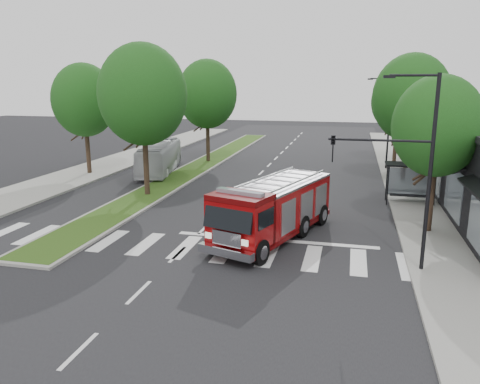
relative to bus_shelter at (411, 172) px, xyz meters
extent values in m
plane|color=black|center=(-11.20, -8.15, -2.04)|extent=(140.00, 140.00, 0.00)
cube|color=gray|center=(1.30, 1.85, -1.96)|extent=(5.00, 80.00, 0.15)
cube|color=gray|center=(-25.70, 1.85, -1.96)|extent=(5.00, 80.00, 0.15)
cube|color=gray|center=(-17.20, 9.85, -1.97)|extent=(3.00, 50.00, 0.14)
cube|color=#214212|center=(-17.20, 9.85, -1.89)|extent=(2.60, 49.50, 0.02)
cylinder|color=black|center=(-1.40, -0.75, -0.79)|extent=(0.08, 0.08, 2.50)
cylinder|color=black|center=(1.40, -0.75, -0.79)|extent=(0.08, 0.08, 2.50)
cylinder|color=black|center=(-1.40, 0.45, -0.79)|extent=(0.08, 0.08, 2.50)
cylinder|color=black|center=(1.40, 0.45, -0.79)|extent=(0.08, 0.08, 2.50)
cube|color=black|center=(0.00, -0.15, 0.51)|extent=(3.20, 1.60, 0.12)
cube|color=#8C99A5|center=(0.00, 0.55, -0.74)|extent=(2.80, 0.04, 1.80)
cube|color=black|center=(0.00, -0.15, -1.49)|extent=(2.40, 0.40, 0.08)
cylinder|color=black|center=(0.30, -6.15, -0.17)|extent=(0.36, 0.36, 3.74)
ellipsoid|color=#17370F|center=(0.30, -6.15, 3.49)|extent=(4.40, 4.40, 5.06)
cylinder|color=black|center=(0.30, 5.85, 0.16)|extent=(0.36, 0.36, 4.40)
ellipsoid|color=#17370F|center=(0.30, 5.85, 4.46)|extent=(5.60, 5.60, 6.44)
cylinder|color=black|center=(0.30, 15.85, -0.06)|extent=(0.36, 0.36, 3.96)
ellipsoid|color=#17370F|center=(0.30, 15.85, 3.81)|extent=(5.00, 5.00, 5.75)
cylinder|color=black|center=(-17.20, -2.15, 0.27)|extent=(0.36, 0.36, 4.62)
ellipsoid|color=#17370F|center=(-17.20, -2.15, 4.79)|extent=(5.80, 5.80, 6.67)
cylinder|color=black|center=(-17.20, 11.85, 0.16)|extent=(0.36, 0.36, 4.40)
ellipsoid|color=#17370F|center=(-17.20, 11.85, 4.46)|extent=(5.60, 5.60, 6.44)
cylinder|color=black|center=(-25.20, 3.85, 0.05)|extent=(0.36, 0.36, 4.18)
ellipsoid|color=#17370F|center=(-25.20, 3.85, 4.14)|extent=(5.20, 5.20, 5.98)
cylinder|color=black|center=(-0.70, -11.65, 1.96)|extent=(0.16, 0.16, 8.00)
cylinder|color=black|center=(-1.60, -11.65, 5.86)|extent=(1.80, 0.10, 0.10)
cube|color=black|center=(-2.50, -11.65, 5.81)|extent=(0.45, 0.20, 0.12)
cylinder|color=black|center=(-2.70, -11.65, 3.36)|extent=(4.00, 0.10, 0.10)
imported|color=black|center=(-4.50, -11.65, 2.96)|extent=(0.18, 0.22, 1.10)
cylinder|color=black|center=(-0.70, 11.85, 1.96)|extent=(0.16, 0.16, 8.00)
cylinder|color=black|center=(-1.60, 11.85, 5.86)|extent=(1.80, 0.10, 0.10)
cube|color=black|center=(-2.50, 11.85, 5.81)|extent=(0.45, 0.20, 0.12)
cube|color=#540405|center=(-7.35, -8.73, -1.52)|extent=(5.17, 9.01, 0.26)
cube|color=maroon|center=(-7.09, -7.95, -0.45)|extent=(4.52, 7.06, 2.06)
cube|color=maroon|center=(-8.36, -11.76, -0.45)|extent=(3.02, 2.57, 2.16)
cube|color=#B2B2B7|center=(-7.09, -7.95, 0.63)|extent=(4.52, 7.06, 0.12)
cylinder|color=#B2B2B7|center=(-7.97, -7.66, 0.84)|extent=(2.05, 5.89, 0.10)
cylinder|color=#B2B2B7|center=(-6.21, -8.25, 0.84)|extent=(2.05, 5.89, 0.10)
cube|color=silver|center=(-8.73, -12.88, -1.42)|extent=(2.65, 1.19, 0.36)
cube|color=#8C99A5|center=(-8.36, -11.76, 0.94)|extent=(2.26, 1.06, 0.19)
cylinder|color=black|center=(-9.58, -11.68, -1.47)|extent=(0.70, 1.19, 1.13)
cylinder|color=black|center=(-7.33, -12.42, -1.47)|extent=(0.70, 1.19, 1.13)
cylinder|color=black|center=(-8.21, -7.58, -1.47)|extent=(0.70, 1.19, 1.13)
cylinder|color=black|center=(-5.97, -8.33, -1.47)|extent=(0.70, 1.19, 1.13)
cylinder|color=black|center=(-7.43, -5.24, -1.47)|extent=(0.70, 1.19, 1.13)
cylinder|color=black|center=(-5.19, -5.98, -1.47)|extent=(0.70, 1.19, 1.13)
imported|color=silver|center=(-19.70, 5.99, -0.72)|extent=(4.12, 9.71, 2.64)
camera|label=1|loc=(-3.77, -30.92, 5.65)|focal=35.00mm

